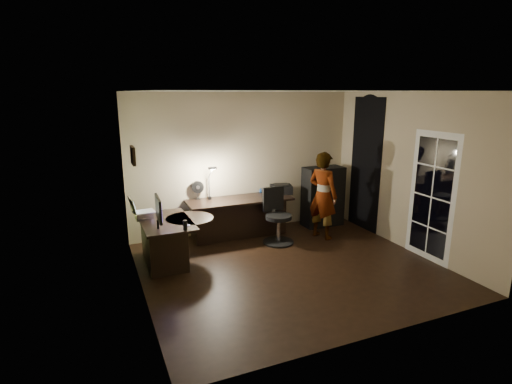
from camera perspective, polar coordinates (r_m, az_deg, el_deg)
name	(u,v)px	position (r m, az deg, el deg)	size (l,w,h in m)	color
floor	(291,268)	(6.43, 4.96, -10.71)	(4.50, 4.00, 0.01)	black
ceiling	(295,91)	(5.84, 5.54, 14.20)	(4.50, 4.00, 0.01)	silver
wall_back	(244,163)	(7.78, -1.72, 4.18)	(4.50, 0.01, 2.70)	tan
wall_front	(383,223)	(4.39, 17.63, -4.30)	(4.50, 0.01, 2.70)	tan
wall_left	(137,199)	(5.34, -16.65, -1.01)	(0.01, 4.00, 2.70)	tan
wall_right	(409,173)	(7.31, 21.05, 2.60)	(0.01, 4.00, 2.70)	tan
green_wall_overlay	(138,199)	(5.34, -16.49, -1.00)	(0.00, 4.00, 2.70)	#4B5C28
arched_doorway	(366,165)	(8.16, 15.40, 3.79)	(0.01, 0.90, 2.60)	black
french_door	(432,197)	(6.99, 23.81, -0.69)	(0.02, 0.92, 2.10)	white
framed_picture	(133,156)	(5.68, -17.19, 4.99)	(0.04, 0.30, 0.25)	black
desk_left	(167,242)	(6.59, -12.60, -6.98)	(0.76, 1.24, 0.72)	black
desk_right	(240,218)	(7.59, -2.31, -3.70)	(1.97, 0.69, 0.74)	black
cabinet	(323,196)	(8.29, 9.52, -0.63)	(0.81, 0.41, 1.22)	black
laptop_stand	(144,216)	(6.67, -15.71, -3.29)	(0.26, 0.22, 0.11)	silver
laptop	(143,205)	(6.62, -15.81, -1.77)	(0.36, 0.34, 0.25)	silver
monitor	(158,218)	(6.08, -13.88, -3.61)	(0.11, 0.55, 0.36)	black
mouse	(188,225)	(6.17, -9.62, -4.73)	(0.06, 0.09, 0.03)	silver
phone	(169,216)	(6.72, -12.30, -3.40)	(0.07, 0.14, 0.01)	black
pen	(167,220)	(6.54, -12.60, -3.92)	(0.01, 0.14, 0.01)	black
speaker	(185,226)	(5.97, -10.09, -4.76)	(0.06, 0.06, 0.16)	black
notepad	(178,229)	(6.10, -11.08, -5.14)	(0.15, 0.21, 0.01)	silver
desk_fan	(198,190)	(7.51, -8.33, 0.25)	(0.23, 0.12, 0.35)	black
headphones	(264,190)	(7.99, 1.17, 0.30)	(0.20, 0.09, 0.10)	navy
printer	(281,189)	(7.91, 3.61, 0.45)	(0.41, 0.32, 0.18)	black
desk_lamp	(209,181)	(7.43, -6.73, 1.55)	(0.17, 0.32, 0.71)	black
office_chair	(279,217)	(7.23, 3.26, -3.53)	(0.56, 0.56, 1.01)	black
person	(323,195)	(7.52, 9.53, -0.49)	(0.59, 0.39, 1.64)	#D8A88C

